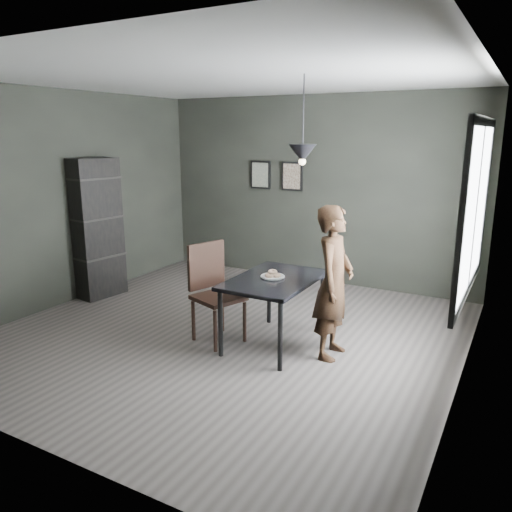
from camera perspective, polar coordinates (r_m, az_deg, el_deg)
The scene contains 13 objects.
ground at distance 5.83m, azimuth -3.29°, elevation -8.79°, with size 5.00×5.00×0.00m, color #36322F.
back_wall at distance 7.66m, azimuth 6.62°, elevation 7.46°, with size 5.00×0.10×2.80m, color black.
ceiling at distance 5.41m, azimuth -3.72°, elevation 19.72°, with size 5.00×5.00×0.02m.
window_assembly at distance 4.81m, azimuth 23.79°, elevation 4.96°, with size 0.04×1.96×1.56m.
cafe_table at distance 5.33m, azimuth 2.10°, elevation -3.34°, with size 0.80×1.20×0.75m.
white_plate at distance 5.31m, azimuth 1.91°, elevation -2.43°, with size 0.23×0.23×0.01m, color white.
donut_pile at distance 5.30m, azimuth 1.91°, elevation -2.09°, with size 0.17×0.17×0.08m.
woman at distance 5.08m, azimuth 8.87°, elevation -3.03°, with size 0.57×0.38×1.57m, color black.
wood_chair at distance 5.50m, azimuth -4.95°, elevation -3.40°, with size 0.60×0.60×1.08m.
shelf_unit at distance 7.24m, azimuth -17.74°, elevation 3.01°, with size 0.36×0.64×1.92m, color black.
pendant_lamp at distance 5.07m, azimuth 5.33°, elevation 11.61°, with size 0.28×0.28×0.86m.
framed_print_left at distance 7.99m, azimuth 0.52°, elevation 9.26°, with size 0.34×0.04×0.44m.
framed_print_right at distance 7.75m, azimuth 4.15°, elevation 9.07°, with size 0.34×0.04×0.44m.
Camera 1 is at (2.88, -4.55, 2.25)m, focal length 35.00 mm.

